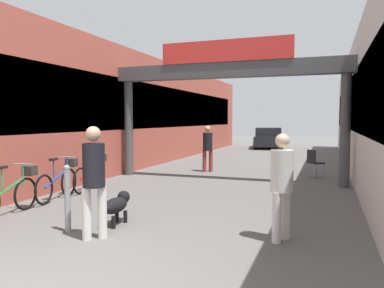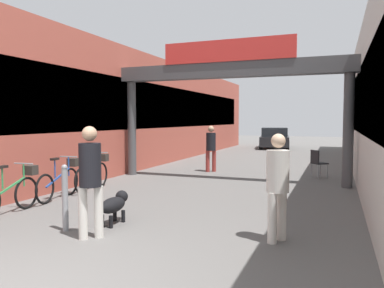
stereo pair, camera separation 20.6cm
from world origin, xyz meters
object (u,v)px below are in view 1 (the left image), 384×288
Objects in this scene: pedestrian_carrying_crate at (208,146)px; pedestrian_companion at (282,180)px; bollard_post_metal at (67,198)px; pedestrian_with_dog at (94,175)px; parked_car_black at (268,138)px; dog_on_leash at (117,205)px; bicycle_green_second at (11,193)px; bicycle_blue_third at (60,180)px; bicycle_red_farthest at (92,173)px; cafe_chair_black_nearer at (314,161)px.

pedestrian_companion is at bearing -64.10° from pedestrian_carrying_crate.
bollard_post_metal is (-3.37, -0.72, -0.37)m from pedestrian_companion.
parked_car_black is (-0.20, 19.66, -0.37)m from pedestrian_with_dog.
dog_on_leash is 0.44× the size of bicycle_green_second.
dog_on_leash is 0.45× the size of bicycle_blue_third.
pedestrian_companion is 0.39× the size of parked_car_black.
bicycle_green_second is 1.00× the size of bicycle_red_farthest.
bicycle_blue_third is (-2.36, 1.38, 0.09)m from dog_on_leash.
cafe_chair_black_nearer is at bearing 51.97° from bicycle_green_second.
pedestrian_companion is 1.85× the size of cafe_chair_black_nearer.
bollard_post_metal is at bearing -48.07° from bicycle_blue_third.
pedestrian_companion is at bearing -92.21° from cafe_chair_black_nearer.
bicycle_red_farthest is 3.76m from bollard_post_metal.
cafe_chair_black_nearer is 12.46m from parked_car_black.
bicycle_green_second and bicycle_red_farthest have the same top height.
dog_on_leash is (-2.85, -0.05, -0.59)m from pedestrian_companion.
pedestrian_companion is at bearing -14.30° from bicycle_blue_third.
pedestrian_with_dog is 2.88m from pedestrian_companion.
bicycle_blue_third is 1.00× the size of bicycle_red_farthest.
parked_car_black is (0.40, 11.89, -0.28)m from pedestrian_carrying_crate.
pedestrian_carrying_crate reaches higher than bicycle_blue_third.
pedestrian_with_dog reaches higher than bicycle_blue_third.
bollard_post_metal is (-0.64, 0.17, -0.44)m from pedestrian_with_dog.
pedestrian_with_dog is at bearing -89.41° from parked_car_black.
pedestrian_companion is at bearing -26.41° from bicycle_red_farthest.
bollard_post_metal is at bearing -128.20° from dog_on_leash.
bicycle_blue_third is 1.51× the size of bollard_post_metal.
pedestrian_companion is 2.19× the size of dog_on_leash.
bicycle_green_second is 1.50m from bicycle_blue_third.
bicycle_green_second and bicycle_blue_third have the same top height.
cafe_chair_black_nearer is (3.63, 7.44, -0.03)m from bollard_post_metal.
bicycle_blue_third is 17.59m from parked_car_black.
bollard_post_metal is (-0.03, -7.59, -0.36)m from pedestrian_carrying_crate.
pedestrian_with_dog is 1.04× the size of bicycle_blue_third.
dog_on_leash is 7.45m from cafe_chair_black_nearer.
cafe_chair_black_nearer is at bearing 68.53° from pedestrian_with_dog.
pedestrian_carrying_crate is at bearing -91.94° from parked_car_black.
pedestrian_companion is 0.98× the size of bicycle_blue_third.
parked_car_black reaches higher than dog_on_leash.
bicycle_blue_third is 1.25m from bicycle_red_farthest.
bicycle_blue_third is (-0.08, 1.50, 0.00)m from bicycle_green_second.
pedestrian_carrying_crate is at bearing 66.73° from bicycle_red_farthest.
cafe_chair_black_nearer is at bearing 65.35° from dog_on_leash.
pedestrian_companion is 2.91m from dog_on_leash.
bicycle_green_second reaches higher than cafe_chair_black_nearer.
bollard_post_metal is (1.76, -0.55, 0.13)m from bicycle_green_second.
bicycle_green_second is at bearing -88.80° from bicycle_red_farthest.
bicycle_green_second is at bearing 163.28° from pedestrian_with_dog.
bollard_post_metal reaches higher than bicycle_green_second.
pedestrian_with_dog is 0.42× the size of parked_car_black.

